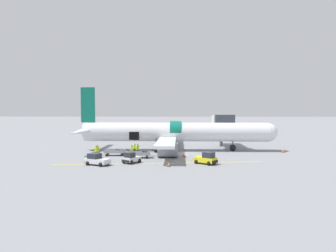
{
  "coord_description": "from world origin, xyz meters",
  "views": [
    {
      "loc": [
        -0.98,
        -49.31,
        7.27
      ],
      "look_at": [
        -2.88,
        1.37,
        4.45
      ],
      "focal_mm": 32.0,
      "sensor_mm": 36.0,
      "label": 1
    }
  ],
  "objects": [
    {
      "name": "safety_cone_engine_left",
      "position": [
        -2.31,
        -11.61,
        0.28
      ],
      "size": [
        0.43,
        0.43,
        0.6
      ],
      "color": "black",
      "rests_on": "ground_plane"
    },
    {
      "name": "ground_crew_helper",
      "position": [
        -13.44,
        -5.01,
        0.96
      ],
      "size": [
        0.62,
        0.55,
        1.82
      ],
      "color": "#2D2D33",
      "rests_on": "ground_plane"
    },
    {
      "name": "ground_crew_loader_a",
      "position": [
        -13.99,
        -3.37,
        0.87
      ],
      "size": [
        0.42,
        0.58,
        1.66
      ],
      "color": "black",
      "rests_on": "ground_plane"
    },
    {
      "name": "airplane",
      "position": [
        -2.12,
        3.17,
        3.14
      ],
      "size": [
        35.78,
        29.58,
        11.17
      ],
      "color": "silver",
      "rests_on": "ground_plane"
    },
    {
      "name": "baggage_tug_rear",
      "position": [
        -7.5,
        -9.33,
        0.63
      ],
      "size": [
        2.57,
        2.79,
        1.49
      ],
      "color": "silver",
      "rests_on": "ground_plane"
    },
    {
      "name": "ground_crew_marshal",
      "position": [
        -8.31,
        -0.74,
        0.92
      ],
      "size": [
        0.55,
        0.55,
        1.74
      ],
      "color": "#1E2338",
      "rests_on": "ground_plane"
    },
    {
      "name": "ground_crew_loader_b",
      "position": [
        -8.49,
        -2.43,
        0.85
      ],
      "size": [
        0.52,
        0.52,
        1.61
      ],
      "color": "black",
      "rests_on": "ground_plane"
    },
    {
      "name": "ground_plane",
      "position": [
        0.0,
        0.0,
        0.0
      ],
      "size": [
        500.0,
        500.0,
        0.0
      ],
      "primitive_type": "plane",
      "color": "gray"
    },
    {
      "name": "baggage_cart_queued",
      "position": [
        -6.87,
        -4.96,
        0.49
      ],
      "size": [
        4.36,
        2.26,
        1.0
      ],
      "color": "#999BA0",
      "rests_on": "ground_plane"
    },
    {
      "name": "apron_marking_line",
      "position": [
        -3.58,
        -9.27,
        0.0
      ],
      "size": [
        28.28,
        3.61,
        0.01
      ],
      "color": "yellow",
      "rests_on": "ground_plane"
    },
    {
      "name": "jet_bridge_stub",
      "position": [
        7.27,
        8.79,
        4.61
      ],
      "size": [
        3.56,
        9.85,
        6.3
      ],
      "color": "#4C4C51",
      "rests_on": "ground_plane"
    },
    {
      "name": "ground_crew_driver",
      "position": [
        -14.02,
        -2.27,
        0.87
      ],
      "size": [
        0.57,
        0.48,
        1.65
      ],
      "color": "#2D2D33",
      "rests_on": "ground_plane"
    },
    {
      "name": "baggage_tug_mid",
      "position": [
        -11.75,
        -10.88,
        0.66
      ],
      "size": [
        3.56,
        2.78,
        1.52
      ],
      "color": "silver",
      "rests_on": "ground_plane"
    },
    {
      "name": "ground_crew_supervisor",
      "position": [
        -7.58,
        -2.21,
        0.96
      ],
      "size": [
        0.58,
        0.58,
        1.82
      ],
      "color": "#1E2338",
      "rests_on": "ground_plane"
    },
    {
      "name": "baggage_cart_loading",
      "position": [
        -10.97,
        -2.84,
        0.48
      ],
      "size": [
        4.27,
        2.03,
        1.02
      ],
      "color": "#999BA0",
      "rests_on": "ground_plane"
    },
    {
      "name": "baggage_tug_lead",
      "position": [
        2.63,
        -9.67,
        0.7
      ],
      "size": [
        3.22,
        2.93,
        1.63
      ],
      "color": "yellow",
      "rests_on": "ground_plane"
    },
    {
      "name": "safety_cone_wingtip",
      "position": [
        -0.24,
        -3.48,
        0.36
      ],
      "size": [
        0.53,
        0.53,
        0.76
      ],
      "color": "black",
      "rests_on": "ground_plane"
    },
    {
      "name": "safety_cone_nose",
      "position": [
        16.68,
        1.82,
        0.33
      ],
      "size": [
        0.63,
        0.63,
        0.71
      ],
      "color": "black",
      "rests_on": "ground_plane"
    }
  ]
}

